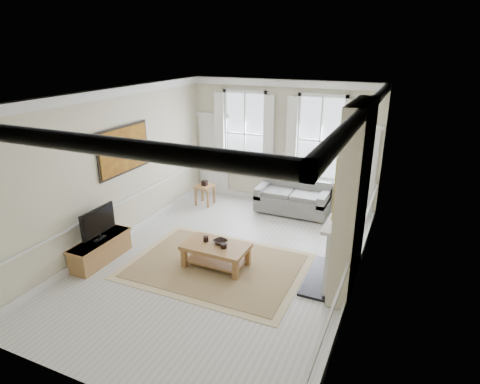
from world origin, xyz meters
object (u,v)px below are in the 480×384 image
at_px(sofa, 293,199).
at_px(tv_stand, 101,250).
at_px(coffee_table, 216,248).
at_px(side_table, 205,189).

distance_m(sofa, tv_stand, 5.00).
relative_size(sofa, tv_stand, 1.35).
xyz_separation_m(sofa, coffee_table, (-0.59, -3.33, 0.04)).
bearing_deg(coffee_table, sofa, 80.84).
height_order(side_table, tv_stand, side_table).
distance_m(coffee_table, tv_stand, 2.41).
bearing_deg(side_table, sofa, 11.04).
relative_size(side_table, tv_stand, 0.40).
bearing_deg(side_table, coffee_table, -57.69).
bearing_deg(sofa, side_table, -168.96).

